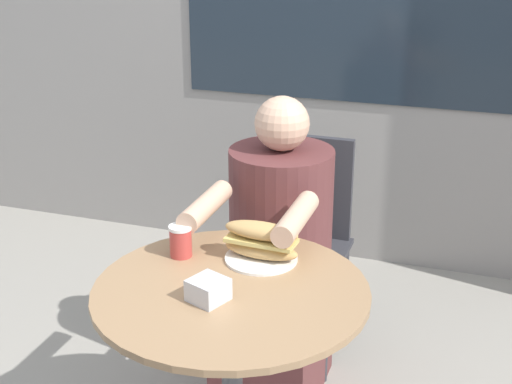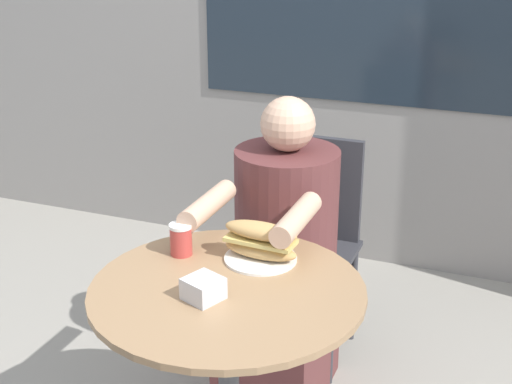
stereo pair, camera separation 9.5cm
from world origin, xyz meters
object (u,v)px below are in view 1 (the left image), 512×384
at_px(cafe_table, 232,348).
at_px(diner_chair, 303,225).
at_px(drink_cup, 181,241).
at_px(sandwich_on_plate, 261,243).
at_px(seated_diner, 277,274).

distance_m(cafe_table, diner_chair, 0.92).
relative_size(diner_chair, drink_cup, 8.97).
bearing_deg(drink_cup, diner_chair, 78.07).
height_order(diner_chair, sandwich_on_plate, diner_chair).
bearing_deg(sandwich_on_plate, diner_chair, 95.15).
bearing_deg(drink_cup, sandwich_on_plate, 12.66).
xyz_separation_m(seated_diner, sandwich_on_plate, (0.07, -0.38, 0.31)).
bearing_deg(cafe_table, seated_diner, 94.20).
height_order(sandwich_on_plate, drink_cup, sandwich_on_plate).
height_order(seated_diner, sandwich_on_plate, seated_diner).
distance_m(sandwich_on_plate, drink_cup, 0.24).
relative_size(cafe_table, diner_chair, 0.87).
bearing_deg(seated_diner, sandwich_on_plate, 100.22).
bearing_deg(cafe_table, sandwich_on_plate, 82.36).
xyz_separation_m(cafe_table, diner_chair, (-0.04, 0.92, -0.02)).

